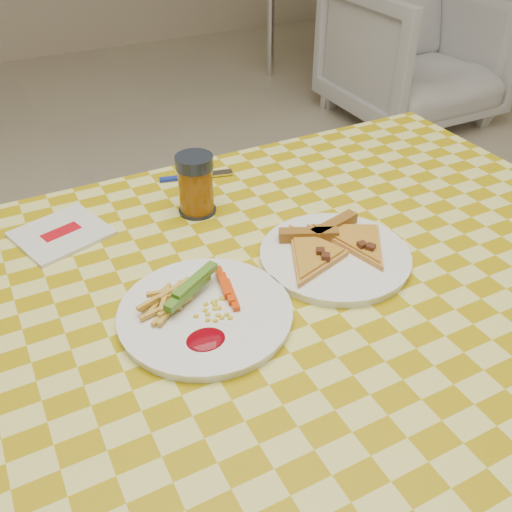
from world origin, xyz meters
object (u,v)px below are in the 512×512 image
object	(u,v)px
bg_chair	(416,46)
drink_glass	(196,185)
plate_right	(335,257)
table	(272,319)
plate_left	(205,315)

from	to	relation	value
bg_chair	drink_glass	bearing A→B (deg)	-140.17
plate_right	drink_glass	world-z (taller)	drink_glass
plate_right	bg_chair	size ratio (longest dim) A/B	0.29
table	plate_left	distance (m)	0.15
plate_right	bg_chair	world-z (taller)	bg_chair
drink_glass	bg_chair	bearing A→B (deg)	39.24
drink_glass	table	bearing A→B (deg)	-85.25
bg_chair	plate_left	bearing A→B (deg)	-137.09
plate_left	plate_right	xyz separation A→B (m)	(0.24, 0.03, 0.00)
table	plate_left	size ratio (longest dim) A/B	5.27
plate_right	drink_glass	xyz separation A→B (m)	(-0.14, 0.24, 0.05)
table	drink_glass	distance (m)	0.28
table	bg_chair	size ratio (longest dim) A/B	1.56
plate_left	plate_right	size ratio (longest dim) A/B	1.02
table	bg_chair	distance (m)	2.64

